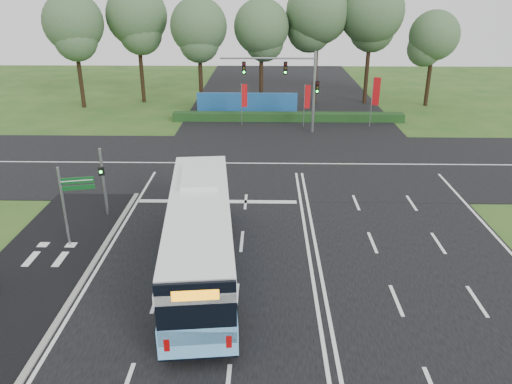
# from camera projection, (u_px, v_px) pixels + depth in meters

# --- Properties ---
(ground) EXTENTS (120.00, 120.00, 0.00)m
(ground) POSITION_uv_depth(u_px,v_px,m) (307.00, 243.00, 25.21)
(ground) COLOR #26501A
(ground) RESTS_ON ground
(road_main) EXTENTS (20.00, 120.00, 0.04)m
(road_main) POSITION_uv_depth(u_px,v_px,m) (307.00, 242.00, 25.20)
(road_main) COLOR black
(road_main) RESTS_ON ground
(road_cross) EXTENTS (120.00, 14.00, 0.05)m
(road_cross) POSITION_uv_depth(u_px,v_px,m) (295.00, 164.00, 36.28)
(road_cross) COLOR black
(road_cross) RESTS_ON ground
(bike_path) EXTENTS (5.00, 18.00, 0.06)m
(bike_path) POSITION_uv_depth(u_px,v_px,m) (37.00, 271.00, 22.65)
(bike_path) COLOR black
(bike_path) RESTS_ON ground
(kerb_strip) EXTENTS (0.25, 18.00, 0.12)m
(kerb_strip) POSITION_uv_depth(u_px,v_px,m) (89.00, 271.00, 22.60)
(kerb_strip) COLOR gray
(kerb_strip) RESTS_ON ground
(city_bus) EXTENTS (4.04, 13.08, 3.69)m
(city_bus) POSITION_uv_depth(u_px,v_px,m) (200.00, 235.00, 22.00)
(city_bus) COLOR #6EC2FF
(city_bus) RESTS_ON ground
(pedestrian_signal) EXTENTS (0.37, 0.44, 3.94)m
(pedestrian_signal) POSITION_uv_depth(u_px,v_px,m) (103.00, 180.00, 27.38)
(pedestrian_signal) COLOR gray
(pedestrian_signal) RESTS_ON ground
(street_sign) EXTENTS (1.59, 0.43, 4.16)m
(street_sign) POSITION_uv_depth(u_px,v_px,m) (70.00, 197.00, 24.00)
(street_sign) COLOR gray
(street_sign) RESTS_ON ground
(banner_flag_left) EXTENTS (0.55, 0.25, 3.89)m
(banner_flag_left) POSITION_uv_depth(u_px,v_px,m) (244.00, 98.00, 45.41)
(banner_flag_left) COLOR gray
(banner_flag_left) RESTS_ON ground
(banner_flag_mid) EXTENTS (0.56, 0.20, 3.91)m
(banner_flag_mid) POSITION_uv_depth(u_px,v_px,m) (307.00, 99.00, 44.88)
(banner_flag_mid) COLOR gray
(banner_flag_mid) RESTS_ON ground
(banner_flag_right) EXTENTS (0.66, 0.27, 4.64)m
(banner_flag_right) POSITION_uv_depth(u_px,v_px,m) (375.00, 94.00, 44.58)
(banner_flag_right) COLOR gray
(banner_flag_right) RESTS_ON ground
(traffic_light_gantry) EXTENTS (8.41, 0.28, 7.00)m
(traffic_light_gantry) POSITION_uv_depth(u_px,v_px,m) (293.00, 79.00, 42.35)
(traffic_light_gantry) COLOR gray
(traffic_light_gantry) RESTS_ON ground
(hedge) EXTENTS (22.00, 1.20, 0.80)m
(hedge) POSITION_uv_depth(u_px,v_px,m) (288.00, 117.00, 47.68)
(hedge) COLOR #123414
(hedge) RESTS_ON ground
(blue_hoarding) EXTENTS (10.00, 0.30, 2.20)m
(blue_hoarding) POSITION_uv_depth(u_px,v_px,m) (247.00, 104.00, 49.80)
(blue_hoarding) COLOR #1A5091
(blue_hoarding) RESTS_ON ground
(eucalyptus_row) EXTENTS (42.28, 8.95, 12.91)m
(eucalyptus_row) POSITION_uv_depth(u_px,v_px,m) (254.00, 20.00, 51.26)
(eucalyptus_row) COLOR black
(eucalyptus_row) RESTS_ON ground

